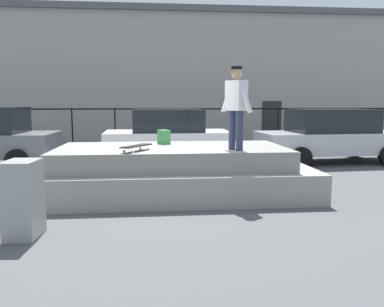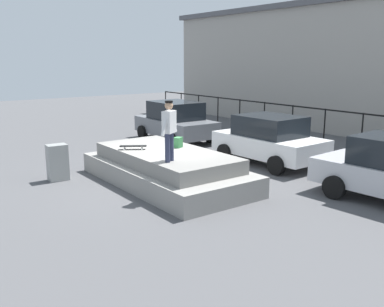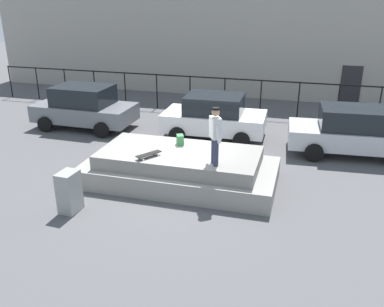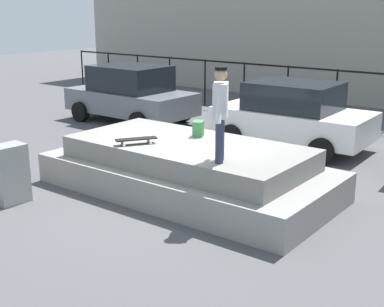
% 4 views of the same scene
% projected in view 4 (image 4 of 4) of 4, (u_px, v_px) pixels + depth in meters
% --- Properties ---
extents(ground_plane, '(60.00, 60.00, 0.00)m').
position_uv_depth(ground_plane, '(175.00, 190.00, 10.72)').
color(ground_plane, '#4C4C4F').
extents(concrete_ledge, '(5.85, 2.83, 1.01)m').
position_uv_depth(concrete_ledge, '(188.00, 169.00, 10.53)').
color(concrete_ledge, gray).
rests_on(concrete_ledge, ground_plane).
extents(skateboarder, '(0.51, 0.79, 1.63)m').
position_uv_depth(skateboarder, '(220.00, 108.00, 8.87)').
color(skateboarder, '#2D334C').
rests_on(skateboarder, concrete_ledge).
extents(skateboard, '(0.61, 0.79, 0.12)m').
position_uv_depth(skateboard, '(136.00, 139.00, 10.22)').
color(skateboard, black).
rests_on(skateboard, concrete_ledge).
extents(backpack, '(0.30, 0.34, 0.32)m').
position_uv_depth(backpack, '(198.00, 129.00, 10.85)').
color(backpack, '#33723F').
rests_on(backpack, concrete_ledge).
extents(car_grey_sedan_near, '(4.26, 2.30, 1.81)m').
position_uv_depth(car_grey_sedan_near, '(131.00, 94.00, 16.82)').
color(car_grey_sedan_near, slate).
rests_on(car_grey_sedan_near, ground_plane).
extents(car_white_sedan_mid, '(4.07, 2.34, 1.73)m').
position_uv_depth(car_white_sedan_mid, '(293.00, 115.00, 13.72)').
color(car_white_sedan_mid, white).
rests_on(car_white_sedan_mid, ground_plane).
extents(utility_box, '(0.48, 0.63, 1.13)m').
position_uv_depth(utility_box, '(10.00, 174.00, 9.90)').
color(utility_box, gray).
rests_on(utility_box, ground_plane).
extents(fence_row, '(24.06, 0.06, 1.72)m').
position_uv_depth(fence_row, '(337.00, 87.00, 16.56)').
color(fence_row, black).
rests_on(fence_row, ground_plane).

